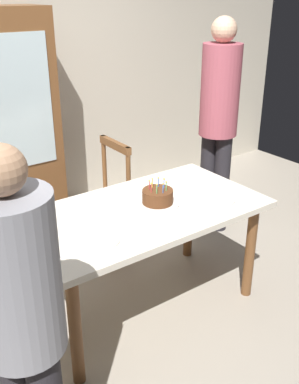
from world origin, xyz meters
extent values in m
plane|color=#9E9384|center=(0.00, 0.00, 0.00)|extent=(6.40, 6.40, 0.00)
cube|color=beige|center=(0.00, 1.85, 1.30)|extent=(6.40, 0.10, 2.60)
cube|color=silver|center=(0.00, 0.00, 0.73)|extent=(1.55, 0.85, 0.04)
cylinder|color=brown|center=(-0.67, -0.33, 0.36)|extent=(0.07, 0.07, 0.71)
cylinder|color=brown|center=(0.67, -0.33, 0.36)|extent=(0.07, 0.07, 0.71)
cylinder|color=brown|center=(-0.67, 0.33, 0.36)|extent=(0.07, 0.07, 0.71)
cylinder|color=brown|center=(0.67, 0.33, 0.36)|extent=(0.07, 0.07, 0.71)
cylinder|color=silver|center=(0.11, -0.01, 0.76)|extent=(0.28, 0.28, 0.01)
cylinder|color=#563019|center=(0.11, -0.01, 0.81)|extent=(0.20, 0.20, 0.09)
cylinder|color=#4C7FE5|center=(0.16, 0.00, 0.88)|extent=(0.01, 0.01, 0.05)
sphere|color=#FFC64C|center=(0.16, 0.00, 0.91)|extent=(0.01, 0.01, 0.01)
cylinder|color=#4C7FE5|center=(0.15, 0.03, 0.88)|extent=(0.01, 0.01, 0.05)
sphere|color=#FFC64C|center=(0.15, 0.03, 0.91)|extent=(0.01, 0.01, 0.01)
cylinder|color=yellow|center=(0.11, 0.05, 0.88)|extent=(0.01, 0.01, 0.05)
sphere|color=#FFC64C|center=(0.11, 0.05, 0.91)|extent=(0.01, 0.01, 0.01)
cylinder|color=#E54C4C|center=(0.07, 0.03, 0.88)|extent=(0.01, 0.01, 0.05)
sphere|color=#FFC64C|center=(0.07, 0.03, 0.91)|extent=(0.01, 0.01, 0.01)
cylinder|color=#E54C4C|center=(0.06, -0.01, 0.88)|extent=(0.01, 0.01, 0.05)
sphere|color=#FFC64C|center=(0.06, -0.01, 0.91)|extent=(0.01, 0.01, 0.01)
cylinder|color=#66CC72|center=(0.07, -0.05, 0.88)|extent=(0.01, 0.01, 0.05)
sphere|color=#FFC64C|center=(0.07, -0.05, 0.91)|extent=(0.01, 0.01, 0.01)
cylinder|color=#4C7FE5|center=(0.11, -0.06, 0.88)|extent=(0.01, 0.01, 0.05)
sphere|color=#FFC64C|center=(0.11, -0.06, 0.91)|extent=(0.01, 0.01, 0.01)
cylinder|color=#66CC72|center=(0.15, -0.05, 0.88)|extent=(0.01, 0.01, 0.05)
sphere|color=#FFC64C|center=(0.15, -0.05, 0.91)|extent=(0.01, 0.01, 0.01)
cylinder|color=white|center=(-0.43, -0.19, 0.76)|extent=(0.22, 0.22, 0.01)
cylinder|color=white|center=(-0.08, 0.19, 0.76)|extent=(0.22, 0.22, 0.01)
cylinder|color=white|center=(0.46, -0.19, 0.76)|extent=(0.22, 0.22, 0.01)
cube|color=silver|center=(-0.59, -0.20, 0.76)|extent=(0.18, 0.05, 0.01)
cube|color=silver|center=(-0.24, 0.18, 0.76)|extent=(0.18, 0.02, 0.01)
cube|color=tan|center=(0.06, 0.75, 0.45)|extent=(0.44, 0.44, 0.05)
cylinder|color=brown|center=(-0.10, 0.92, 0.21)|extent=(0.04, 0.04, 0.42)
cylinder|color=brown|center=(-0.11, 0.58, 0.21)|extent=(0.04, 0.04, 0.42)
cylinder|color=brown|center=(0.24, 0.91, 0.21)|extent=(0.04, 0.04, 0.42)
cylinder|color=brown|center=(0.23, 0.57, 0.21)|extent=(0.04, 0.04, 0.42)
cylinder|color=brown|center=(0.27, 0.92, 0.70)|extent=(0.04, 0.04, 0.50)
cylinder|color=brown|center=(0.26, 0.56, 0.70)|extent=(0.04, 0.04, 0.50)
cube|color=brown|center=(0.26, 0.74, 0.92)|extent=(0.04, 0.40, 0.06)
cylinder|color=brown|center=(-0.92, -0.31, 0.21)|extent=(0.04, 0.04, 0.42)
cylinder|color=brown|center=(-0.89, 0.03, 0.21)|extent=(0.04, 0.04, 0.42)
cylinder|color=gray|center=(-1.06, -0.72, 1.08)|extent=(0.32, 0.32, 0.64)
sphere|color=tan|center=(-1.06, -0.72, 1.49)|extent=(0.17, 0.17, 0.17)
cylinder|color=#262328|center=(1.14, 0.62, 0.44)|extent=(0.14, 0.14, 0.89)
cylinder|color=#262328|center=(1.20, 0.50, 0.44)|extent=(0.14, 0.14, 0.89)
cylinder|color=#A54C59|center=(1.17, 0.56, 1.26)|extent=(0.32, 0.32, 0.74)
sphere|color=#D8AD8C|center=(1.17, 0.56, 1.73)|extent=(0.20, 0.20, 0.20)
camera|label=1|loc=(-1.45, -2.07, 2.01)|focal=42.03mm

